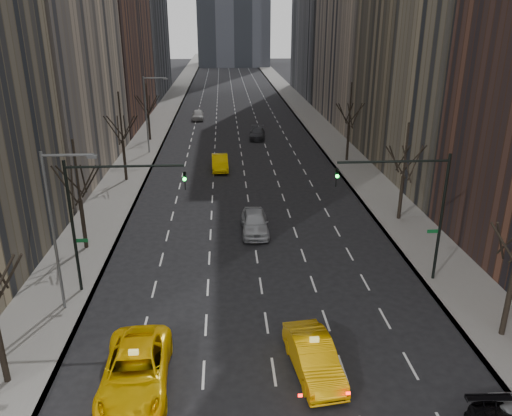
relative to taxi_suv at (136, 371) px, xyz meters
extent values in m
cube|color=slate|center=(-6.08, 66.62, -0.79)|extent=(4.50, 320.00, 0.15)
cube|color=slate|center=(18.42, 66.62, -0.79)|extent=(4.50, 320.00, 0.15)
cylinder|color=black|center=(-5.83, 0.62, 1.17)|extent=(0.28, 0.28, 3.78)
cylinder|color=black|center=(-5.02, 0.92, 4.29)|extent=(1.74, 0.72, 2.52)
cylinder|color=black|center=(-5.83, 14.62, 1.07)|extent=(0.28, 0.28, 3.57)
cylinder|color=black|center=(-5.83, 14.62, 4.98)|extent=(0.16, 0.16, 4.25)
cylinder|color=black|center=(-5.68, 15.47, 4.08)|extent=(0.42, 1.80, 2.52)
cylinder|color=black|center=(-5.02, 14.92, 4.08)|extent=(1.74, 0.72, 2.52)
cylinder|color=black|center=(-5.17, 14.07, 4.08)|extent=(1.46, 1.25, 2.52)
cylinder|color=black|center=(-5.98, 13.77, 4.08)|extent=(0.42, 1.80, 2.52)
cylinder|color=black|center=(-6.64, 14.33, 4.08)|extent=(1.74, 0.72, 2.52)
cylinder|color=black|center=(-6.49, 15.17, 4.08)|extent=(1.46, 1.25, 2.52)
cylinder|color=black|center=(-5.83, 30.62, 1.28)|extent=(0.28, 0.28, 3.99)
cylinder|color=black|center=(-5.83, 30.62, 5.65)|extent=(0.16, 0.16, 4.75)
cylinder|color=black|center=(-5.68, 31.47, 4.50)|extent=(0.42, 1.80, 2.52)
cylinder|color=black|center=(-5.02, 30.92, 4.50)|extent=(1.74, 0.72, 2.52)
cylinder|color=black|center=(-5.17, 30.07, 4.50)|extent=(1.46, 1.25, 2.52)
cylinder|color=black|center=(-5.98, 29.77, 4.50)|extent=(0.42, 1.80, 2.52)
cylinder|color=black|center=(-6.64, 30.33, 4.50)|extent=(1.74, 0.72, 2.52)
cylinder|color=black|center=(-6.49, 31.17, 4.50)|extent=(1.46, 1.25, 2.52)
cylinder|color=black|center=(-5.83, 48.62, 0.96)|extent=(0.28, 0.28, 3.36)
cylinder|color=black|center=(-5.83, 48.62, 4.64)|extent=(0.16, 0.16, 4.00)
cylinder|color=black|center=(-5.68, 49.47, 3.87)|extent=(0.42, 1.80, 2.52)
cylinder|color=black|center=(-5.02, 48.92, 3.87)|extent=(1.74, 0.72, 2.52)
cylinder|color=black|center=(-5.17, 48.07, 3.87)|extent=(1.46, 1.25, 2.52)
cylinder|color=black|center=(-5.98, 47.77, 3.87)|extent=(0.42, 1.80, 2.52)
cylinder|color=black|center=(-6.64, 48.33, 3.87)|extent=(1.74, 0.72, 2.52)
cylinder|color=black|center=(-6.49, 49.17, 3.87)|extent=(1.46, 1.25, 2.52)
cylinder|color=black|center=(18.17, 2.62, 1.17)|extent=(0.28, 0.28, 3.78)
cylinder|color=black|center=(17.36, 2.33, 4.29)|extent=(1.74, 0.72, 2.52)
cylinder|color=black|center=(17.51, 3.17, 4.29)|extent=(1.46, 1.25, 2.52)
cylinder|color=black|center=(18.17, 18.62, 1.07)|extent=(0.28, 0.28, 3.57)
cylinder|color=black|center=(18.17, 18.62, 4.98)|extent=(0.16, 0.16, 4.25)
cylinder|color=black|center=(18.32, 19.47, 4.08)|extent=(0.42, 1.80, 2.52)
cylinder|color=black|center=(18.98, 18.92, 4.08)|extent=(1.74, 0.72, 2.52)
cylinder|color=black|center=(18.83, 18.07, 4.08)|extent=(1.46, 1.25, 2.52)
cylinder|color=black|center=(18.02, 17.77, 4.08)|extent=(0.42, 1.80, 2.52)
cylinder|color=black|center=(17.36, 18.33, 4.08)|extent=(1.74, 0.72, 2.52)
cylinder|color=black|center=(17.51, 19.17, 4.08)|extent=(1.46, 1.25, 2.52)
cylinder|color=black|center=(18.17, 36.62, 1.28)|extent=(0.28, 0.28, 3.99)
cylinder|color=black|center=(18.17, 36.62, 5.65)|extent=(0.16, 0.16, 4.75)
cylinder|color=black|center=(18.32, 37.47, 4.50)|extent=(0.42, 1.80, 2.52)
cylinder|color=black|center=(18.98, 36.92, 4.50)|extent=(1.74, 0.72, 2.52)
cylinder|color=black|center=(18.83, 36.07, 4.50)|extent=(1.46, 1.25, 2.52)
cylinder|color=black|center=(18.02, 35.77, 4.50)|extent=(0.42, 1.80, 2.52)
cylinder|color=black|center=(17.36, 36.33, 4.50)|extent=(1.74, 0.72, 2.52)
cylinder|color=black|center=(17.51, 37.17, 4.50)|extent=(1.46, 1.25, 2.52)
cylinder|color=black|center=(-4.63, 8.62, 3.28)|extent=(0.18, 0.18, 8.00)
cylinder|color=black|center=(-1.38, 8.62, 6.88)|extent=(6.50, 0.14, 0.14)
imported|color=black|center=(1.87, 8.62, 5.98)|extent=(0.18, 0.22, 1.10)
sphere|color=#0CFF33|center=(1.87, 8.44, 6.13)|extent=(0.20, 0.20, 0.20)
cube|color=#0C5926|center=(-4.23, 8.62, 2.48)|extent=(0.70, 0.04, 0.22)
cylinder|color=black|center=(16.97, 8.62, 3.28)|extent=(0.18, 0.18, 8.00)
cylinder|color=black|center=(13.72, 8.62, 6.88)|extent=(6.50, 0.14, 0.14)
imported|color=black|center=(10.47, 8.62, 5.98)|extent=(0.18, 0.22, 1.10)
sphere|color=#0CFF33|center=(10.47, 8.44, 6.13)|extent=(0.20, 0.20, 0.20)
cube|color=#0C5926|center=(16.57, 8.62, 2.48)|extent=(0.70, 0.04, 0.22)
cylinder|color=slate|center=(-5.03, 6.62, 3.78)|extent=(0.16, 0.16, 9.00)
cylinder|color=slate|center=(-3.73, 6.62, 8.08)|extent=(2.60, 0.14, 0.14)
cube|color=slate|center=(-2.53, 6.62, 7.98)|extent=(0.50, 0.22, 0.15)
cylinder|color=slate|center=(-5.03, 41.62, 3.78)|extent=(0.16, 0.16, 9.00)
cylinder|color=slate|center=(-3.73, 41.62, 8.08)|extent=(2.60, 0.14, 0.14)
cube|color=slate|center=(-2.53, 41.62, 7.98)|extent=(0.50, 0.22, 0.15)
imported|color=#FFC705|center=(0.00, 0.00, 0.00)|extent=(3.12, 6.36, 1.74)
imported|color=#F6AA05|center=(7.98, 0.50, -0.04)|extent=(2.39, 5.22, 1.66)
imported|color=#B0B3B8|center=(6.30, 16.80, -0.02)|extent=(2.03, 4.99, 1.70)
imported|color=yellow|center=(3.61, 34.05, -0.06)|extent=(1.86, 4.98, 1.62)
imported|color=#2D2D32|center=(8.65, 48.83, -0.14)|extent=(2.48, 5.20, 1.46)
imported|color=silver|center=(-0.02, 63.13, -0.09)|extent=(1.87, 4.60, 1.56)
camera|label=1|loc=(4.12, -18.23, 14.46)|focal=35.00mm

